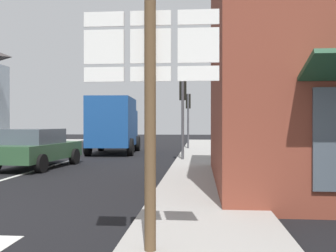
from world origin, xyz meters
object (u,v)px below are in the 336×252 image
object	(u,v)px
route_sign_post	(150,96)
traffic_light_far_right	(188,109)
traffic_light_near_right	(183,101)
delivery_truck	(114,124)
sedan_far	(37,148)

from	to	relation	value
route_sign_post	traffic_light_far_right	distance (m)	18.80
traffic_light_far_right	traffic_light_near_right	xyz separation A→B (m)	(0.00, -7.18, 0.06)
delivery_truck	traffic_light_far_right	bearing A→B (deg)	35.76
sedan_far	delivery_truck	world-z (taller)	delivery_truck
traffic_light_near_right	delivery_truck	bearing A→B (deg)	133.26
delivery_truck	traffic_light_far_right	distance (m)	5.05
delivery_truck	traffic_light_near_right	size ratio (longest dim) A/B	1.43
sedan_far	delivery_truck	size ratio (longest dim) A/B	0.85
sedan_far	traffic_light_far_right	bearing A→B (deg)	61.09
traffic_light_far_right	sedan_far	bearing A→B (deg)	-118.91
route_sign_post	traffic_light_far_right	xyz separation A→B (m)	(-0.14, 18.79, 0.59)
delivery_truck	route_sign_post	size ratio (longest dim) A/B	1.60
route_sign_post	sedan_far	bearing A→B (deg)	121.33
route_sign_post	traffic_light_far_right	world-z (taller)	traffic_light_far_right
traffic_light_far_right	route_sign_post	bearing A→B (deg)	-89.57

